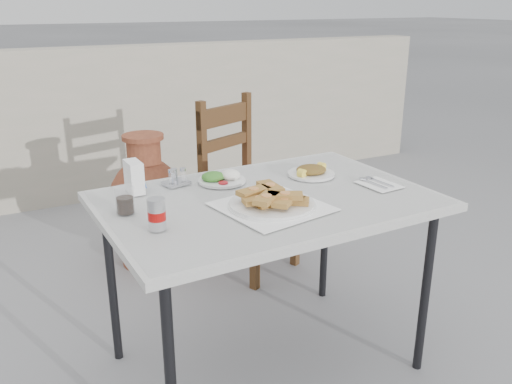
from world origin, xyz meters
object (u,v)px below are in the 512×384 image
cafe_table (267,209)px  salad_rice_plate (221,178)px  salad_chopped_plate (311,171)px  napkin_holder (134,177)px  cola_glass (125,202)px  soda_can (157,214)px  terracotta_urn (148,205)px  pide_plate (272,198)px  condiment_caddy (176,179)px  chair (245,183)px

cafe_table → salad_rice_plate: (-0.09, 0.25, 0.07)m
cafe_table → salad_chopped_plate: (0.31, 0.16, 0.07)m
salad_chopped_plate → napkin_holder: bearing=170.0°
salad_chopped_plate → cola_glass: bearing=-175.1°
soda_can → terracotta_urn: soda_can is taller
salad_rice_plate → soda_can: bearing=-137.3°
soda_can → napkin_holder: size_ratio=0.85×
pide_plate → terracotta_urn: size_ratio=0.53×
condiment_caddy → terracotta_urn: condiment_caddy is taller
cafe_table → condiment_caddy: (-0.27, 0.31, 0.08)m
salad_chopped_plate → terracotta_urn: 1.23m
soda_can → condiment_caddy: 0.48m
cafe_table → pide_plate: bearing=-109.4°
soda_can → salad_rice_plate: bearing=42.7°
salad_chopped_plate → cola_glass: 0.86m
cafe_table → salad_chopped_plate: 0.36m
soda_can → chair: (0.83, 1.03, -0.32)m
condiment_caddy → salad_chopped_plate: bearing=-14.6°
soda_can → condiment_caddy: soda_can is taller
pide_plate → cola_glass: 0.55m
salad_chopped_plate → soda_can: (-0.80, -0.28, 0.04)m
terracotta_urn → cafe_table: bearing=-82.3°
pide_plate → salad_chopped_plate: size_ratio=2.04×
salad_rice_plate → condiment_caddy: bearing=163.2°
pide_plate → terracotta_urn: bearing=95.4°
soda_can → chair: size_ratio=0.11×
napkin_holder → terracotta_urn: size_ratio=0.16×
salad_rice_plate → salad_chopped_plate: size_ratio=0.97×
salad_chopped_plate → soda_can: 0.85m
cola_glass → chair: 1.25m
condiment_caddy → cola_glass: bearing=-140.8°
pide_plate → soda_can: (-0.45, -0.01, 0.02)m
chair → soda_can: bearing=-152.2°
cola_glass → napkin_holder: size_ratio=0.76×
cafe_table → pide_plate: pide_plate is taller
pide_plate → salad_rice_plate: 0.37m
condiment_caddy → napkin_holder: bearing=-175.0°
salad_chopped_plate → salad_rice_plate: bearing=166.5°
salad_chopped_plate → soda_can: size_ratio=1.90×
pide_plate → salad_rice_plate: bearing=97.6°
napkin_holder → condiment_caddy: size_ratio=1.10×
cola_glass → terracotta_urn: cola_glass is taller
cafe_table → soda_can: bearing=-166.4°
napkin_holder → chair: size_ratio=0.13×
cafe_table → chair: 0.99m
salad_rice_plate → napkin_holder: (-0.37, 0.04, 0.05)m
cafe_table → salad_chopped_plate: bearing=26.9°
cafe_table → pide_plate: (-0.04, -0.11, 0.09)m
cafe_table → pide_plate: 0.15m
soda_can → cafe_table: bearing=13.6°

